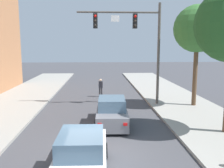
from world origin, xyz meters
TOP-DOWN VIEW (x-y plane):
  - ground_plane at (0.00, 0.00)m, footprint 120.00×120.00m
  - traffic_signal_mast at (2.89, 8.35)m, footprint 6.13×0.38m
  - car_lead_grey at (0.85, 3.88)m, footprint 1.95×4.29m
  - car_following_white at (-0.50, -1.78)m, footprint 1.89×4.27m
  - pedestrian_crossing_road at (0.27, 11.74)m, footprint 0.36×0.22m
  - street_tree_second at (7.21, 7.68)m, footprint 3.40×3.40m

SIDE VIEW (x-z plane):
  - ground_plane at x=0.00m, z-range 0.00..0.00m
  - car_lead_grey at x=0.85m, z-range -0.08..1.52m
  - car_following_white at x=-0.50m, z-range -0.08..1.52m
  - pedestrian_crossing_road at x=0.27m, z-range 0.09..1.73m
  - traffic_signal_mast at x=2.89m, z-range 1.57..9.07m
  - street_tree_second at x=7.21m, z-range 2.07..9.39m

